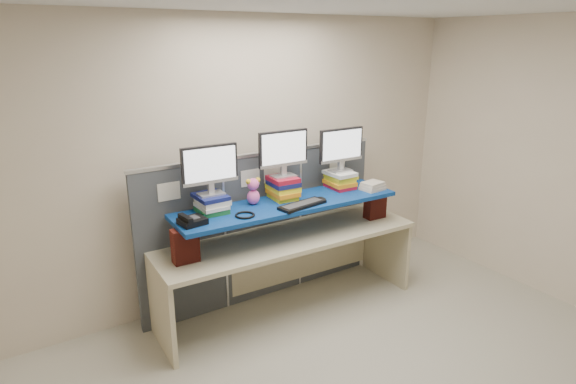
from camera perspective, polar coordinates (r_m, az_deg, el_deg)
room at (r=3.30m, az=12.45°, el=-3.32°), size 5.00×4.00×2.80m
cubicle_partition at (r=4.86m, az=-2.94°, el=-3.99°), size 2.60×0.06×1.53m
desk at (r=4.65m, az=0.00°, el=-6.95°), size 2.59×0.83×0.78m
brick_pier_left at (r=4.10m, az=-12.09°, el=-6.23°), size 0.22×0.12×0.29m
brick_pier_right at (r=5.07m, az=10.29°, el=-1.44°), size 0.22×0.12×0.29m
blue_board at (r=4.48m, az=-0.00°, el=-1.46°), size 2.19×0.61×0.04m
book_stack_left at (r=4.25m, az=-9.05°, el=-1.32°), size 0.26×0.31×0.16m
book_stack_center at (r=4.54m, az=-0.60°, el=0.54°), size 0.27×0.32×0.22m
book_stack_right at (r=4.91m, az=6.19°, el=1.50°), size 0.27×0.32×0.18m
monitor_left at (r=4.16m, az=-9.24°, el=2.94°), size 0.50×0.15×0.44m
monitor_center at (r=4.45m, az=-0.55°, el=4.91°), size 0.50×0.15×0.44m
monitor_right at (r=4.82m, az=6.33°, el=5.30°), size 0.50×0.15×0.44m
keyboard at (r=4.36m, az=1.70°, el=-1.52°), size 0.49×0.23×0.03m
mouse at (r=4.51m, az=4.01°, el=-0.83°), size 0.10×0.13×0.04m
desk_phone at (r=4.01m, az=-11.37°, el=-3.34°), size 0.22×0.21×0.09m
headset at (r=4.14m, az=-5.13°, el=-2.73°), size 0.22×0.22×0.02m
plush_toy at (r=4.39m, az=-4.14°, el=0.12°), size 0.15×0.11×0.25m
binder_stack at (r=4.90m, az=9.99°, el=0.70°), size 0.24×0.20×0.08m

